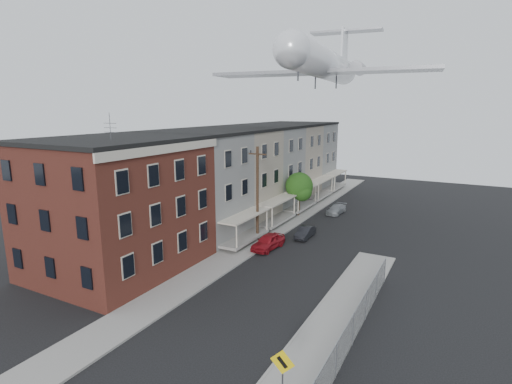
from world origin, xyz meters
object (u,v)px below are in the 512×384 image
Objects in this scene: utility_pole at (257,193)px; car_near at (268,242)px; airplane at (326,64)px; street_tree at (300,187)px; warning_sign at (282,370)px; car_mid at (305,232)px; car_far at (336,209)px.

utility_pole is 2.25× the size of car_near.
street_tree is at bearing -171.26° from airplane.
car_near is at bearing -40.69° from utility_pole.
warning_sign reaches higher than car_mid.
car_mid is at bearing 36.19° from utility_pole.
street_tree is 8.46m from car_mid.
street_tree is 5.56m from car_far.
street_tree is 0.20× the size of airplane.
utility_pole is at bearing -101.00° from car_far.
warning_sign is at bearing -71.92° from car_far.
car_mid is (3.47, -7.14, -2.91)m from street_tree.
utility_pole is 10.00m from street_tree.
warning_sign is at bearing -73.97° from airplane.
car_mid is 18.16m from airplane.
utility_pole is (-11.20, 19.03, 2.79)m from warning_sign.
street_tree is at bearing -132.01° from car_far.
car_near is 4.85m from car_mid.
car_near is (1.67, -11.64, -2.77)m from street_tree.
car_mid is 10.37m from car_far.
street_tree is 1.41× the size of car_far.
car_mid is 0.12× the size of airplane.
car_mid reaches higher than car_far.
airplane is at bearing -104.65° from car_far.
car_mid is at bearing -82.25° from airplane.
car_mid is (3.80, 2.78, -4.13)m from utility_pole.
car_near is 1.22× the size of car_mid.
warning_sign is at bearing -56.53° from car_near.
utility_pole reaches higher than street_tree.
airplane reaches higher than utility_pole.
warning_sign is 0.85× the size of car_mid.
warning_sign reaches higher than car_far.
airplane reaches higher than warning_sign.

